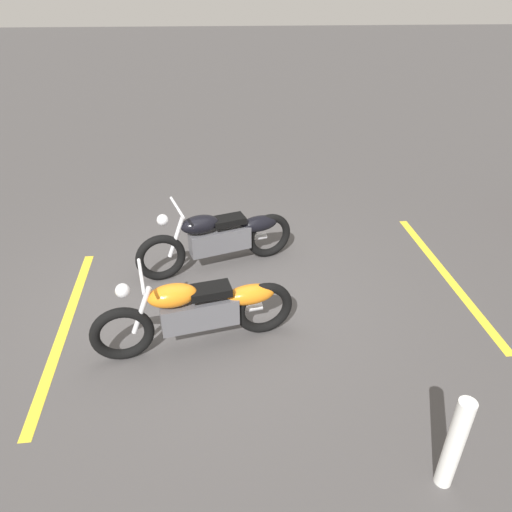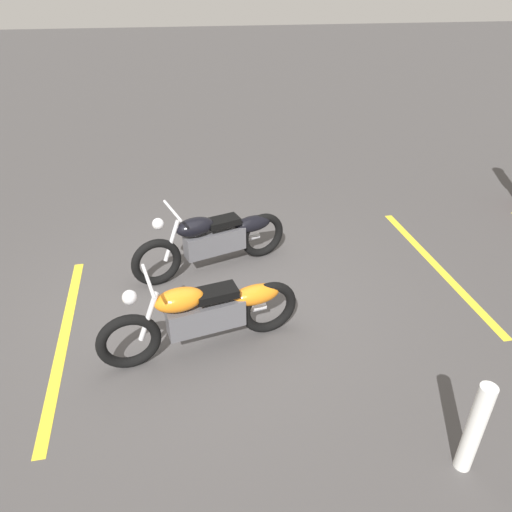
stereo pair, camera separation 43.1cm
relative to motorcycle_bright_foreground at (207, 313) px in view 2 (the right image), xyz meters
The scene contains 6 objects.
ground_plane 0.91m from the motorcycle_bright_foreground, 89.09° to the left, with size 60.00×60.00×0.00m, color #474444.
motorcycle_bright_foreground is the anchor object (origin of this frame).
motorcycle_dark_foreground 1.61m from the motorcycle_bright_foreground, 82.58° to the left, with size 2.14×0.90×1.04m.
bollard_post 2.74m from the motorcycle_bright_foreground, 41.47° to the right, with size 0.14×0.14×0.95m, color white.
parking_stripe_near 1.74m from the motorcycle_bright_foreground, 167.70° to the left, with size 3.20×0.12×0.01m, color yellow.
parking_stripe_mid 3.53m from the motorcycle_bright_foreground, 19.84° to the left, with size 3.20×0.12×0.01m, color yellow.
Camera 2 is at (-0.07, -4.86, 3.68)m, focal length 33.68 mm.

